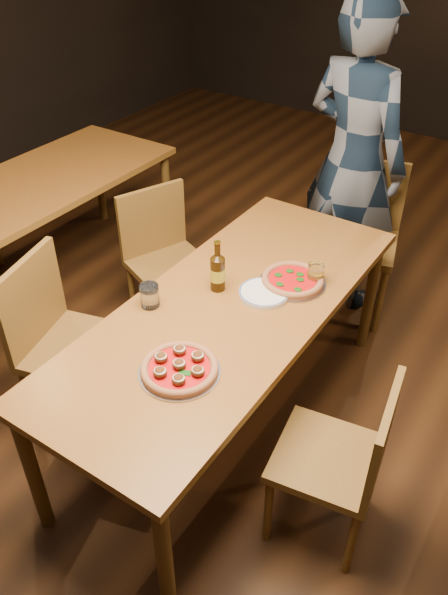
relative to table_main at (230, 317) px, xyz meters
The scene contains 15 objects.
ground 0.68m from the table_main, ahead, with size 9.00×9.00×0.00m, color black.
room_shell 1.18m from the table_main, ahead, with size 9.00×9.00×9.00m.
table_main is the anchor object (origin of this frame).
table_left 1.73m from the table_main, 169.99° to the left, with size 0.80×2.00×0.75m.
chair_main_nw 0.74m from the table_main, 147.11° to the right, with size 0.45×0.45×0.97m, color brown, non-canonical shape.
chair_main_sw 0.86m from the table_main, 147.52° to the left, with size 0.42×0.42×0.91m, color brown, non-canonical shape.
chair_main_e 0.74m from the table_main, 23.21° to the right, with size 0.40×0.40×0.87m, color brown, non-canonical shape.
chair_end 1.25m from the table_main, 84.52° to the left, with size 0.46×0.46×0.98m, color brown, non-canonical shape.
pizza_meatball 0.48m from the table_main, 81.22° to the right, with size 0.32×0.32×0.06m.
pizza_margherita 0.35m from the table_main, 62.65° to the left, with size 0.31×0.31×0.04m.
plate_stack 0.19m from the table_main, 58.19° to the left, with size 0.23×0.23×0.02m, color white.
beer_bottle 0.21m from the table_main, 148.68° to the left, with size 0.07×0.07×0.25m.
water_glass 0.38m from the table_main, 145.71° to the right, with size 0.08×0.08×0.11m, color white.
amber_glass 0.45m from the table_main, 57.16° to the left, with size 0.08×0.08×0.10m, color #AC7513.
diner 1.39m from the table_main, 91.09° to the left, with size 0.68×0.45×1.87m, color black.
Camera 1 is at (1.11, -1.73, 2.32)m, focal length 35.00 mm.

